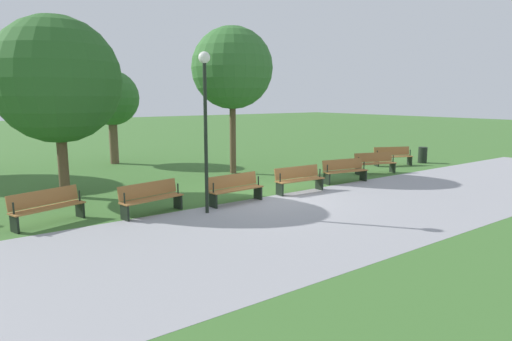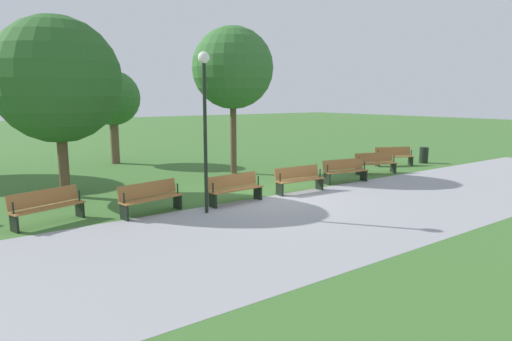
{
  "view_description": "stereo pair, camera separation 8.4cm",
  "coord_description": "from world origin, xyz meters",
  "px_view_note": "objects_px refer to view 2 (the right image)",
  "views": [
    {
      "loc": [
        8.67,
        11.05,
        3.26
      ],
      "look_at": [
        -0.0,
        -0.82,
        0.8
      ],
      "focal_mm": 30.71,
      "sensor_mm": 36.0,
      "label": 1
    },
    {
      "loc": [
        8.6,
        11.09,
        3.26
      ],
      "look_at": [
        -0.0,
        -0.82,
        0.8
      ],
      "focal_mm": 30.71,
      "sensor_mm": 36.0,
      "label": 2
    }
  ],
  "objects_px": {
    "tree_1": "(233,68)",
    "bench_6": "(47,206)",
    "bench_0": "(394,156)",
    "tree_3": "(57,80)",
    "bench_3": "(299,179)",
    "trash_bin": "(424,155)",
    "tree_2": "(113,99)",
    "bench_5": "(151,197)",
    "bench_2": "(345,170)",
    "lamp_post": "(205,104)",
    "bench_4": "(235,188)",
    "bench_1": "(375,163)"
  },
  "relations": [
    {
      "from": "bench_2",
      "to": "bench_3",
      "type": "relative_size",
      "value": 1.02
    },
    {
      "from": "bench_4",
      "to": "tree_1",
      "type": "xyz_separation_m",
      "value": [
        -2.95,
        -4.62,
        3.99
      ]
    },
    {
      "from": "bench_5",
      "to": "tree_1",
      "type": "bearing_deg",
      "value": -152.62
    },
    {
      "from": "bench_2",
      "to": "bench_6",
      "type": "height_order",
      "value": "same"
    },
    {
      "from": "tree_1",
      "to": "tree_2",
      "type": "xyz_separation_m",
      "value": [
        3.24,
        -5.84,
        -1.27
      ]
    },
    {
      "from": "bench_3",
      "to": "trash_bin",
      "type": "distance_m",
      "value": 9.78
    },
    {
      "from": "bench_1",
      "to": "tree_3",
      "type": "relative_size",
      "value": 0.33
    },
    {
      "from": "lamp_post",
      "to": "tree_3",
      "type": "bearing_deg",
      "value": -58.89
    },
    {
      "from": "bench_2",
      "to": "lamp_post",
      "type": "height_order",
      "value": "lamp_post"
    },
    {
      "from": "tree_2",
      "to": "trash_bin",
      "type": "bearing_deg",
      "value": 144.67
    },
    {
      "from": "bench_0",
      "to": "bench_6",
      "type": "bearing_deg",
      "value": 27.28
    },
    {
      "from": "bench_5",
      "to": "tree_2",
      "type": "xyz_separation_m",
      "value": [
        -2.34,
        -10.15,
        2.72
      ]
    },
    {
      "from": "lamp_post",
      "to": "tree_2",
      "type": "bearing_deg",
      "value": -95.29
    },
    {
      "from": "tree_2",
      "to": "tree_1",
      "type": "bearing_deg",
      "value": 118.99
    },
    {
      "from": "bench_6",
      "to": "trash_bin",
      "type": "height_order",
      "value": "bench_6"
    },
    {
      "from": "bench_1",
      "to": "bench_3",
      "type": "height_order",
      "value": "same"
    },
    {
      "from": "bench_4",
      "to": "tree_2",
      "type": "bearing_deg",
      "value": -91.81
    },
    {
      "from": "bench_0",
      "to": "tree_2",
      "type": "distance_m",
      "value": 13.96
    },
    {
      "from": "tree_2",
      "to": "tree_3",
      "type": "bearing_deg",
      "value": 59.36
    },
    {
      "from": "bench_1",
      "to": "bench_5",
      "type": "height_order",
      "value": "same"
    },
    {
      "from": "bench_2",
      "to": "lamp_post",
      "type": "bearing_deg",
      "value": 17.53
    },
    {
      "from": "tree_1",
      "to": "bench_6",
      "type": "bearing_deg",
      "value": 24.26
    },
    {
      "from": "bench_5",
      "to": "bench_0",
      "type": "bearing_deg",
      "value": 176.55
    },
    {
      "from": "bench_3",
      "to": "tree_2",
      "type": "xyz_separation_m",
      "value": [
        2.95,
        -10.46,
        2.72
      ]
    },
    {
      "from": "bench_1",
      "to": "bench_5",
      "type": "relative_size",
      "value": 1.0
    },
    {
      "from": "bench_3",
      "to": "tree_2",
      "type": "relative_size",
      "value": 0.41
    },
    {
      "from": "bench_5",
      "to": "trash_bin",
      "type": "xyz_separation_m",
      "value": [
        -14.95,
        -1.21,
        -0.08
      ]
    },
    {
      "from": "bench_0",
      "to": "tree_2",
      "type": "bearing_deg",
      "value": -15.03
    },
    {
      "from": "tree_2",
      "to": "bench_4",
      "type": "bearing_deg",
      "value": 91.6
    },
    {
      "from": "bench_2",
      "to": "tree_3",
      "type": "relative_size",
      "value": 0.33
    },
    {
      "from": "bench_0",
      "to": "bench_3",
      "type": "bearing_deg",
      "value": 37.46
    },
    {
      "from": "bench_0",
      "to": "tree_3",
      "type": "height_order",
      "value": "tree_3"
    },
    {
      "from": "bench_4",
      "to": "trash_bin",
      "type": "bearing_deg",
      "value": -176.37
    },
    {
      "from": "tree_2",
      "to": "lamp_post",
      "type": "height_order",
      "value": "tree_2"
    },
    {
      "from": "bench_1",
      "to": "bench_5",
      "type": "distance_m",
      "value": 10.53
    },
    {
      "from": "bench_4",
      "to": "tree_2",
      "type": "relative_size",
      "value": 0.41
    },
    {
      "from": "bench_1",
      "to": "lamp_post",
      "type": "xyz_separation_m",
      "value": [
        9.18,
        1.47,
        2.6
      ]
    },
    {
      "from": "bench_1",
      "to": "bench_2",
      "type": "height_order",
      "value": "same"
    },
    {
      "from": "bench_6",
      "to": "bench_5",
      "type": "bearing_deg",
      "value": 149.37
    },
    {
      "from": "lamp_post",
      "to": "trash_bin",
      "type": "xyz_separation_m",
      "value": [
        -13.62,
        -2.05,
        -2.67
      ]
    },
    {
      "from": "tree_3",
      "to": "tree_2",
      "type": "bearing_deg",
      "value": -120.64
    },
    {
      "from": "bench_2",
      "to": "bench_5",
      "type": "distance_m",
      "value": 7.93
    },
    {
      "from": "bench_1",
      "to": "tree_1",
      "type": "bearing_deg",
      "value": -19.69
    },
    {
      "from": "bench_2",
      "to": "trash_bin",
      "type": "xyz_separation_m",
      "value": [
        -7.02,
        -1.21,
        -0.08
      ]
    },
    {
      "from": "bench_0",
      "to": "bench_2",
      "type": "xyz_separation_m",
      "value": [
        5.07,
        1.55,
        0.0
      ]
    },
    {
      "from": "bench_1",
      "to": "bench_4",
      "type": "distance_m",
      "value": 7.93
    },
    {
      "from": "bench_1",
      "to": "lamp_post",
      "type": "relative_size",
      "value": 0.43
    },
    {
      "from": "tree_2",
      "to": "bench_6",
      "type": "bearing_deg",
      "value": 62.66
    },
    {
      "from": "tree_2",
      "to": "trash_bin",
      "type": "xyz_separation_m",
      "value": [
        -12.61,
        8.94,
        -2.8
      ]
    },
    {
      "from": "trash_bin",
      "to": "bench_1",
      "type": "bearing_deg",
      "value": 7.5
    }
  ]
}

